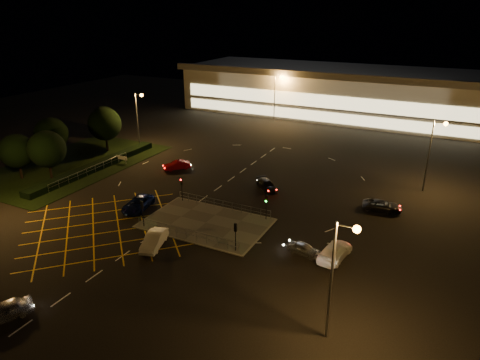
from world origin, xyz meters
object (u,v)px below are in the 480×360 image
at_px(car_near_silver, 3,311).
at_px(signal_ne, 266,202).
at_px(car_left_blue, 138,204).
at_px(signal_sw, 142,209).
at_px(car_queue_white, 154,240).
at_px(car_far_dkgrey, 267,185).
at_px(car_right_silver, 304,249).
at_px(signal_nw, 182,185).
at_px(car_circ_red, 177,165).
at_px(signal_se, 236,231).
at_px(car_east_grey, 382,206).
at_px(car_approach_white, 335,251).

bearing_deg(car_near_silver, signal_ne, 89.35).
bearing_deg(car_left_blue, signal_sw, -54.93).
bearing_deg(signal_ne, car_left_blue, -164.13).
relative_size(car_queue_white, car_far_dkgrey, 1.05).
relative_size(signal_sw, car_right_silver, 0.86).
distance_m(signal_nw, car_far_dkgrey, 12.19).
xyz_separation_m(signal_sw, car_circ_red, (-7.57, 17.77, -1.68)).
distance_m(car_far_dkgrey, car_circ_red, 15.92).
relative_size(signal_se, car_east_grey, 0.65).
distance_m(signal_ne, car_circ_red, 21.94).
bearing_deg(car_queue_white, car_east_grey, 27.99).
xyz_separation_m(signal_se, signal_nw, (-12.00, 7.99, 0.00)).
height_order(signal_sw, car_queue_white, signal_sw).
height_order(signal_nw, car_east_grey, signal_nw).
distance_m(car_near_silver, car_left_blue, 21.68).
xyz_separation_m(signal_sw, signal_nw, (0.00, 7.99, 0.00)).
bearing_deg(car_approach_white, signal_nw, -4.10).
relative_size(signal_sw, car_queue_white, 0.67).
bearing_deg(car_approach_white, signal_se, 27.48).
xyz_separation_m(car_right_silver, car_east_grey, (5.43, 14.26, 0.04)).
relative_size(car_circ_red, car_east_grey, 0.86).
xyz_separation_m(signal_se, signal_ne, (0.00, 7.99, 0.00)).
distance_m(signal_sw, signal_se, 12.00).
bearing_deg(car_east_grey, car_far_dkgrey, 83.09).
height_order(signal_se, car_left_blue, signal_se).
relative_size(signal_se, car_circ_red, 0.76).
height_order(signal_ne, car_left_blue, signal_ne).
distance_m(signal_nw, signal_ne, 12.00).
xyz_separation_m(car_right_silver, car_circ_red, (-26.14, 15.10, 0.06)).
relative_size(car_far_dkgrey, car_circ_red, 1.08).
bearing_deg(car_circ_red, signal_se, -0.47).
distance_m(signal_nw, car_right_silver, 19.40).
relative_size(signal_sw, car_far_dkgrey, 0.70).
bearing_deg(car_right_silver, car_near_silver, 148.09).
height_order(signal_sw, car_left_blue, signal_sw).
relative_size(signal_ne, car_east_grey, 0.65).
xyz_separation_m(car_right_silver, car_approach_white, (3.00, 0.75, 0.16)).
xyz_separation_m(signal_nw, car_left_blue, (-3.70, -4.46, -1.62)).
bearing_deg(signal_ne, car_near_silver, -115.06).
relative_size(signal_sw, signal_se, 1.00).
bearing_deg(car_far_dkgrey, car_queue_white, -148.10).
bearing_deg(car_left_blue, signal_nw, 39.06).
xyz_separation_m(car_far_dkgrey, car_east_grey, (15.69, 0.20, 0.02)).
distance_m(signal_nw, car_approach_white, 22.11).
xyz_separation_m(car_near_silver, car_right_silver, (18.66, 20.52, -0.14)).
distance_m(signal_sw, car_near_silver, 17.92).
xyz_separation_m(car_near_silver, car_approach_white, (21.66, 21.26, 0.01)).
relative_size(signal_se, car_right_silver, 0.86).
distance_m(signal_nw, car_east_grey, 25.67).
xyz_separation_m(signal_se, car_far_dkgrey, (-3.69, 16.73, -1.71)).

